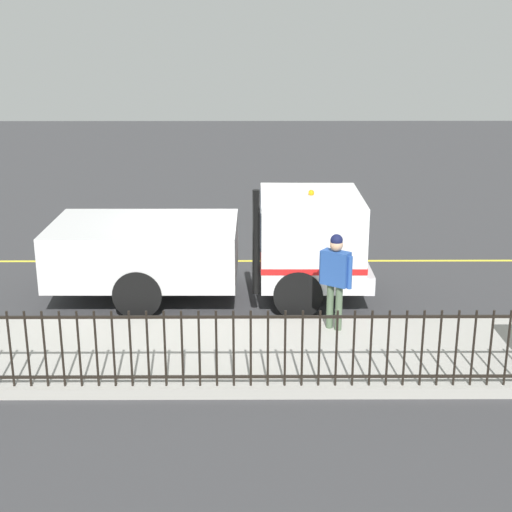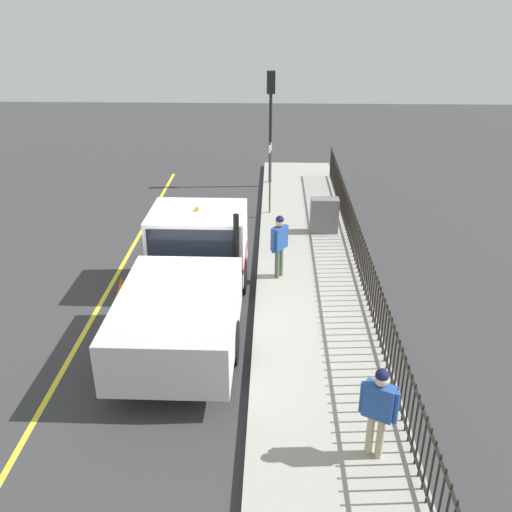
# 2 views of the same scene
# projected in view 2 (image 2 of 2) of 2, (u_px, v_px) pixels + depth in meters

# --- Properties ---
(ground_plane) EXTENTS (59.68, 59.68, 0.00)m
(ground_plane) POSITION_uv_depth(u_px,v_px,m) (185.00, 322.00, 13.54)
(ground_plane) COLOR #38383A
(ground_plane) RESTS_ON ground
(sidewalk_slab) EXTENTS (2.94, 27.13, 0.18)m
(sidewalk_slab) POSITION_uv_depth(u_px,v_px,m) (315.00, 321.00, 13.41)
(sidewalk_slab) COLOR #A3A099
(sidewalk_slab) RESTS_ON ground
(lane_marking) EXTENTS (0.12, 24.41, 0.01)m
(lane_marking) POSITION_uv_depth(u_px,v_px,m) (91.00, 320.00, 13.60)
(lane_marking) COLOR yellow
(lane_marking) RESTS_ON ground
(work_truck) EXTENTS (2.53, 6.51, 2.53)m
(work_truck) POSITION_uv_depth(u_px,v_px,m) (191.00, 272.00, 13.31)
(work_truck) COLOR white
(work_truck) RESTS_ON ground
(worker_standing) EXTENTS (0.47, 0.55, 1.78)m
(worker_standing) POSITION_uv_depth(u_px,v_px,m) (279.00, 240.00, 14.88)
(worker_standing) COLOR #264C99
(worker_standing) RESTS_ON sidewalk_slab
(pedestrian_distant) EXTENTS (0.58, 0.42, 1.76)m
(pedestrian_distant) POSITION_uv_depth(u_px,v_px,m) (379.00, 404.00, 8.96)
(pedestrian_distant) COLOR #264C99
(pedestrian_distant) RESTS_ON sidewalk_slab
(iron_fence) EXTENTS (0.04, 23.09, 1.23)m
(iron_fence) POSITION_uv_depth(u_px,v_px,m) (374.00, 296.00, 13.06)
(iron_fence) COLOR black
(iron_fence) RESTS_ON sidewalk_slab
(traffic_light_near) EXTENTS (0.33, 0.26, 4.39)m
(traffic_light_near) POSITION_uv_depth(u_px,v_px,m) (271.00, 105.00, 21.68)
(traffic_light_near) COLOR black
(traffic_light_near) RESTS_ON sidewalk_slab
(utility_cabinet) EXTENTS (0.89, 0.45, 1.13)m
(utility_cabinet) POSITION_uv_depth(u_px,v_px,m) (324.00, 215.00, 17.99)
(utility_cabinet) COLOR slate
(utility_cabinet) RESTS_ON sidewalk_slab
(traffic_cone) EXTENTS (0.41, 0.41, 0.58)m
(traffic_cone) POSITION_uv_depth(u_px,v_px,m) (122.00, 287.00, 14.56)
(traffic_cone) COLOR orange
(traffic_cone) RESTS_ON ground
(street_sign) EXTENTS (0.10, 0.50, 2.51)m
(street_sign) POSITION_uv_depth(u_px,v_px,m) (270.00, 170.00, 19.15)
(street_sign) COLOR #4C4C4C
(street_sign) RESTS_ON sidewalk_slab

